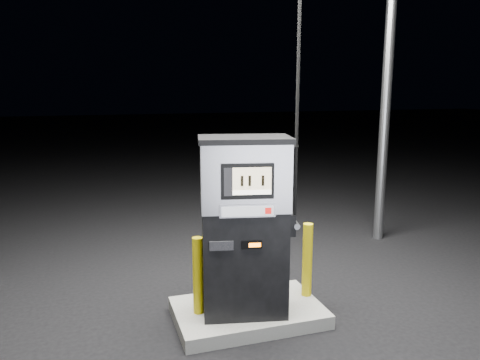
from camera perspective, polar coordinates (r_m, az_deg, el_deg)
name	(u,v)px	position (r m, az deg, el deg)	size (l,w,h in m)	color
ground	(248,319)	(5.39, 1.00, -16.56)	(80.00, 80.00, 0.00)	black
pump_island	(248,313)	(5.36, 1.00, -15.85)	(1.60, 1.00, 0.15)	#63635E
fuel_dispenser	(245,225)	(4.85, 0.60, -5.51)	(1.08, 0.74, 3.90)	black
bollard_left	(198,276)	(5.04, -5.14, -11.54)	(0.11, 0.11, 0.84)	#C7B20B
bollard_right	(307,260)	(5.47, 8.20, -9.62)	(0.11, 0.11, 0.86)	#C7B20B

